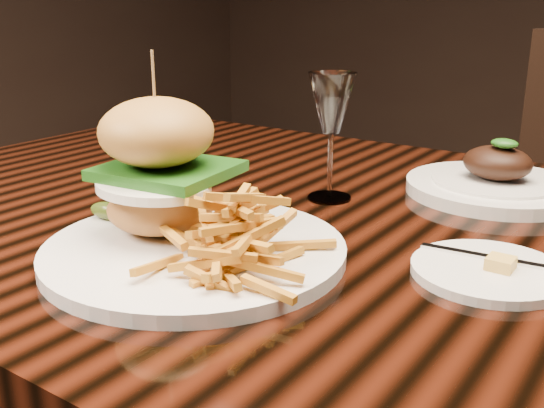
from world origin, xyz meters
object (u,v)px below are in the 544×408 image
Objects in this scene: dining_table at (386,286)px; burger_plate at (189,206)px; wine_glass at (332,108)px; far_dish at (495,183)px.

dining_table is 0.28m from burger_plate.
dining_table is 9.13× the size of wine_glass.
burger_plate reaches higher than wine_glass.
burger_plate is (-0.14, -0.20, 0.13)m from dining_table.
far_dish is at bearing 74.41° from dining_table.
wine_glass reaches higher than dining_table.
dining_table is 4.87× the size of burger_plate.
dining_table is 0.25m from wine_glass.
burger_plate is at bearing -125.73° from dining_table.
dining_table is at bearing -28.38° from wine_glass.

